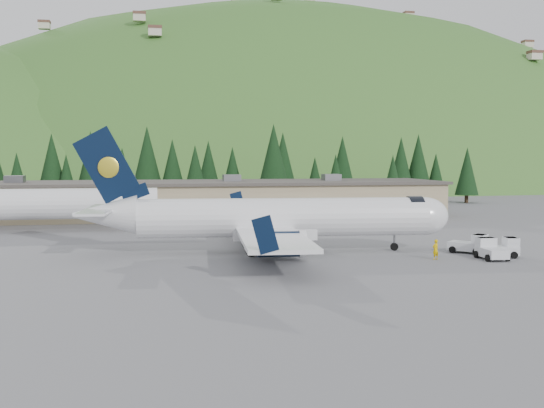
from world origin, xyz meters
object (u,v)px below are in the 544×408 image
(baggage_tug_b, at_px, (471,245))
(baggage_tug_c, at_px, (490,250))
(second_airliner, at_px, (36,203))
(terminal_building, at_px, (197,199))
(airliner, at_px, (273,219))
(ramp_worker, at_px, (436,249))
(baggage_tug_a, at_px, (502,248))

(baggage_tug_b, xyz_separation_m, baggage_tug_c, (-0.07, -3.57, 0.00))
(second_airliner, xyz_separation_m, terminal_building, (19.91, 16.00, -0.70))
(terminal_building, bearing_deg, airliner, -83.97)
(baggage_tug_b, xyz_separation_m, ramp_worker, (-4.76, -3.00, 0.08))
(baggage_tug_b, bearing_deg, ramp_worker, -101.61)
(second_airliner, bearing_deg, ramp_worker, -38.09)
(baggage_tug_a, height_order, baggage_tug_c, baggage_tug_c)
(baggage_tug_b, bearing_deg, second_airliner, -165.65)
(second_airliner, relative_size, baggage_tug_b, 7.85)
(airliner, xyz_separation_m, terminal_building, (-4.01, 37.92, -0.42))
(terminal_building, height_order, ramp_worker, terminal_building)
(second_airliner, height_order, baggage_tug_b, second_airliner)
(baggage_tug_a, distance_m, baggage_tug_b, 3.13)
(second_airliner, distance_m, baggage_tug_b, 48.82)
(airliner, xyz_separation_m, ramp_worker, (12.72, -6.80, -2.18))
(airliner, relative_size, ramp_worker, 19.99)
(airliner, distance_m, baggage_tug_a, 20.19)
(baggage_tug_a, relative_size, baggage_tug_c, 1.04)
(baggage_tug_c, bearing_deg, terminal_building, 27.71)
(baggage_tug_b, distance_m, baggage_tug_c, 3.57)
(baggage_tug_b, bearing_deg, terminal_building, 163.46)
(baggage_tug_b, bearing_deg, baggage_tug_c, -44.84)
(second_airliner, bearing_deg, baggage_tug_a, -33.59)
(baggage_tug_a, distance_m, terminal_building, 50.10)
(airliner, height_order, baggage_tug_a, airliner)
(baggage_tug_b, relative_size, ramp_worker, 2.04)
(baggage_tug_b, bearing_deg, airliner, -146.07)
(second_airliner, relative_size, baggage_tug_a, 7.92)
(airliner, height_order, terminal_building, airliner)
(baggage_tug_c, bearing_deg, baggage_tug_b, 1.35)
(baggage_tug_a, bearing_deg, airliner, 171.12)
(terminal_building, distance_m, ramp_worker, 47.78)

